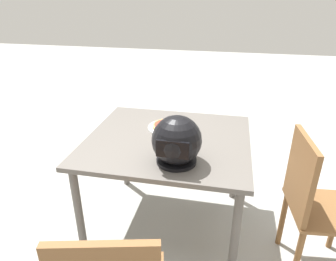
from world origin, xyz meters
name	(u,v)px	position (x,y,z in m)	size (l,w,h in m)	color
ground_plane	(168,222)	(0.00, 0.00, 0.00)	(14.00, 14.00, 0.00)	#9E9E99
dining_table	(168,149)	(0.00, 0.00, 0.64)	(1.07, 0.97, 0.72)	#5B5651
pizza_plate	(168,128)	(0.03, -0.15, 0.72)	(0.28, 0.28, 0.01)	white
pizza	(168,125)	(0.03, -0.15, 0.74)	(0.22, 0.22, 0.05)	tan
motorcycle_helmet	(177,141)	(-0.11, 0.29, 0.85)	(0.28, 0.28, 0.28)	black
chair_side	(312,200)	(-0.89, 0.20, 0.51)	(0.44, 0.44, 0.90)	brown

